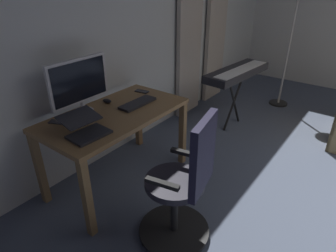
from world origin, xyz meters
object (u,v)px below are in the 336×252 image
at_px(office_chair, 183,188).
at_px(computer_keyboard, 138,103).
at_px(computer_mouse, 107,101).
at_px(cell_phone_face_up, 142,91).
at_px(cell_phone_by_monitor, 58,122).
at_px(piano_keyboard, 237,73).
at_px(computer_monitor, 79,83).
at_px(floor_lamp, 296,8).
at_px(desk, 116,122).
at_px(laptop, 85,128).

relative_size(office_chair, computer_keyboard, 2.69).
relative_size(computer_mouse, cell_phone_face_up, 0.69).
bearing_deg(office_chair, cell_phone_by_monitor, 88.47).
distance_m(cell_phone_by_monitor, piano_keyboard, 2.26).
relative_size(computer_monitor, computer_mouse, 5.91).
distance_m(computer_monitor, floor_lamp, 3.19).
xyz_separation_m(desk, cell_phone_by_monitor, (0.43, -0.23, 0.10)).
relative_size(desk, computer_mouse, 13.42).
xyz_separation_m(desk, computer_monitor, (0.16, -0.24, 0.37)).
bearing_deg(office_chair, floor_lamp, -6.53).
distance_m(computer_keyboard, cell_phone_face_up, 0.33).
relative_size(desk, laptop, 4.11).
height_order(office_chair, computer_mouse, office_chair).
distance_m(computer_mouse, piano_keyboard, 1.74).
xyz_separation_m(computer_monitor, laptop, (0.25, 0.35, -0.22)).
bearing_deg(office_chair, desk, 64.49).
distance_m(desk, computer_keyboard, 0.28).
bearing_deg(computer_keyboard, floor_lamp, 167.43).
height_order(desk, laptop, laptop).
distance_m(piano_keyboard, floor_lamp, 1.36).
height_order(office_chair, cell_phone_face_up, office_chair).
height_order(computer_monitor, piano_keyboard, computer_monitor).
relative_size(computer_keyboard, cell_phone_face_up, 2.74).
bearing_deg(laptop, cell_phone_by_monitor, -84.50).
xyz_separation_m(office_chair, laptop, (0.19, -0.79, 0.31)).
relative_size(computer_keyboard, computer_mouse, 3.95).
bearing_deg(floor_lamp, cell_phone_by_monitor, -14.62).
relative_size(cell_phone_by_monitor, floor_lamp, 0.08).
height_order(computer_mouse, cell_phone_by_monitor, computer_mouse).
relative_size(computer_mouse, cell_phone_by_monitor, 0.69).
relative_size(computer_monitor, computer_keyboard, 1.49).
bearing_deg(office_chair, laptop, 91.71).
bearing_deg(laptop, cell_phone_face_up, -161.54).
height_order(desk, computer_mouse, computer_mouse).
bearing_deg(cell_phone_face_up, computer_monitor, -16.00).
distance_m(office_chair, laptop, 0.87).
distance_m(desk, cell_phone_face_up, 0.56).
xyz_separation_m(laptop, floor_lamp, (-3.30, 0.52, 0.63)).
xyz_separation_m(desk, piano_keyboard, (-1.75, 0.37, 0.09)).
xyz_separation_m(desk, computer_keyboard, (-0.26, 0.04, 0.11)).
bearing_deg(desk, office_chair, 76.09).
relative_size(office_chair, floor_lamp, 0.61).
distance_m(computer_monitor, cell_phone_by_monitor, 0.38).
xyz_separation_m(computer_mouse, floor_lamp, (-2.78, 0.85, 0.66)).
bearing_deg(computer_monitor, cell_phone_face_up, 172.40).
relative_size(cell_phone_face_up, piano_keyboard, 0.13).
xyz_separation_m(cell_phone_by_monitor, floor_lamp, (-3.32, 0.87, 0.67)).
xyz_separation_m(computer_keyboard, piano_keyboard, (-1.49, 0.33, -0.02)).
relative_size(computer_keyboard, cell_phone_by_monitor, 2.74).
distance_m(desk, laptop, 0.45).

